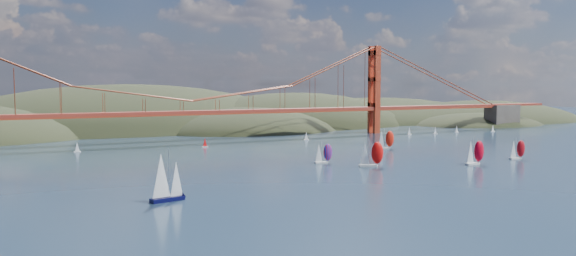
# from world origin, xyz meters

# --- Properties ---
(ground) EXTENTS (1200.00, 1200.00, 0.00)m
(ground) POSITION_xyz_m (0.00, 0.00, 0.00)
(ground) COLOR black
(ground) RESTS_ON ground
(headlands) EXTENTS (725.00, 225.00, 96.00)m
(headlands) POSITION_xyz_m (44.95, 278.29, -12.46)
(headlands) COLOR black
(headlands) RESTS_ON ground
(bridge) EXTENTS (552.00, 12.00, 55.00)m
(bridge) POSITION_xyz_m (-1.75, 180.00, 32.23)
(bridge) COLOR maroon
(bridge) RESTS_ON ground
(sloop_navy) EXTENTS (9.62, 6.19, 14.33)m
(sloop_navy) POSITION_xyz_m (-52.86, 33.22, 6.33)
(sloop_navy) COLOR black
(sloop_navy) RESTS_ON ground
(racer_0) EXTENTS (9.49, 6.25, 10.61)m
(racer_0) POSITION_xyz_m (32.16, 60.16, 5.02)
(racer_0) COLOR silver
(racer_0) RESTS_ON ground
(racer_1) EXTENTS (9.14, 3.88, 10.40)m
(racer_1) POSITION_xyz_m (71.09, 46.47, 4.92)
(racer_1) COLOR silver
(racer_1) RESTS_ON ground
(racer_2) EXTENTS (7.75, 3.23, 8.85)m
(racer_2) POSITION_xyz_m (98.43, 49.99, 4.18)
(racer_2) COLOR silver
(racer_2) RESTS_ON ground
(racer_3) EXTENTS (8.75, 4.36, 9.84)m
(racer_3) POSITION_xyz_m (72.66, 104.94, 4.65)
(racer_3) COLOR silver
(racer_3) RESTS_ON ground
(racer_rwb) EXTENTS (7.57, 3.26, 8.60)m
(racer_rwb) POSITION_xyz_m (21.04, 76.40, 4.06)
(racer_rwb) COLOR silver
(racer_rwb) RESTS_ON ground
(distant_boat_3) EXTENTS (3.00, 2.00, 4.70)m
(distant_boat_3) POSITION_xyz_m (-60.62, 158.01, 2.41)
(distant_boat_3) COLOR silver
(distant_boat_3) RESTS_ON ground
(distant_boat_4) EXTENTS (3.00, 2.00, 4.70)m
(distant_boat_4) POSITION_xyz_m (131.58, 159.14, 2.41)
(distant_boat_4) COLOR silver
(distant_boat_4) RESTS_ON ground
(distant_boat_5) EXTENTS (3.00, 2.00, 4.70)m
(distant_boat_5) POSITION_xyz_m (148.70, 155.14, 2.41)
(distant_boat_5) COLOR silver
(distant_boat_5) RESTS_ON ground
(distant_boat_6) EXTENTS (3.00, 2.00, 4.70)m
(distant_boat_6) POSITION_xyz_m (168.50, 157.40, 2.41)
(distant_boat_6) COLOR silver
(distant_boat_6) RESTS_ON ground
(distant_boat_7) EXTENTS (3.00, 2.00, 4.70)m
(distant_boat_7) POSITION_xyz_m (193.59, 150.88, 2.41)
(distant_boat_7) COLOR silver
(distant_boat_7) RESTS_ON ground
(distant_boat_8) EXTENTS (3.00, 2.00, 4.70)m
(distant_boat_8) POSITION_xyz_m (59.53, 159.48, 2.41)
(distant_boat_8) COLOR silver
(distant_boat_8) RESTS_ON ground
(distant_boat_9) EXTENTS (3.00, 2.00, 4.70)m
(distant_boat_9) POSITION_xyz_m (-2.14, 151.02, 2.41)
(distant_boat_9) COLOR silver
(distant_boat_9) RESTS_ON ground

